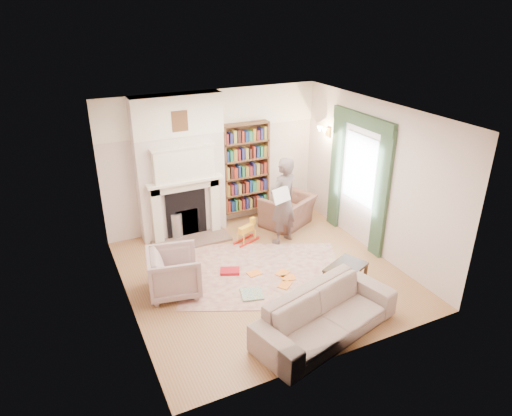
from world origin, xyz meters
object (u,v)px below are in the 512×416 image
paraffin_heater (176,226)px  bookcase (246,168)px  man_reading (283,201)px  armchair_left (174,272)px  armchair_reading (288,211)px  sofa (326,315)px  coffee_table (345,278)px  rocking_horse (246,231)px

paraffin_heater → bookcase: bearing=7.8°
man_reading → paraffin_heater: bearing=-47.5°
armchair_left → man_reading: man_reading is taller
armchair_reading → armchair_left: size_ratio=1.22×
bookcase → armchair_left: (-2.17, -2.01, -0.80)m
armchair_reading → sofa: bearing=43.3°
bookcase → man_reading: bearing=-80.1°
bookcase → paraffin_heater: bookcase is taller
man_reading → paraffin_heater: 2.18m
coffee_table → rocking_horse: bearing=86.3°
armchair_reading → armchair_left: 3.14m
bookcase → armchair_reading: size_ratio=1.86×
bookcase → paraffin_heater: size_ratio=3.36×
armchair_left → bookcase: bearing=-36.4°
coffee_table → rocking_horse: size_ratio=1.32×
armchair_left → paraffin_heater: (0.56, 1.79, -0.10)m
paraffin_heater → rocking_horse: bearing=-32.4°
sofa → man_reading: bearing=59.4°
sofa → paraffin_heater: 3.84m
sofa → rocking_horse: size_ratio=4.14×
sofa → armchair_left: bearing=115.9°
armchair_reading → rocking_horse: armchair_reading is taller
rocking_horse → armchair_left: bearing=-170.7°
armchair_reading → sofa: 3.47m
coffee_table → paraffin_heater: (-1.96, 2.92, 0.05)m
coffee_table → paraffin_heater: size_ratio=1.27×
rocking_horse → man_reading: bearing=-44.8°
bookcase → armchair_reading: (0.67, -0.65, -0.85)m
bookcase → coffee_table: bearing=-83.7°
coffee_table → rocking_horse: rocking_horse is taller
armchair_reading → sofa: (-1.20, -3.26, -0.00)m
armchair_reading → man_reading: bearing=26.6°
sofa → paraffin_heater: size_ratio=3.99×
coffee_table → man_reading: bearing=70.5°
man_reading → coffee_table: size_ratio=2.47×
bookcase → rocking_horse: 1.42m
armchair_left → paraffin_heater: armchair_left is taller
armchair_left → sofa: bearing=-128.5°
man_reading → sofa: bearing=56.1°
armchair_reading → paraffin_heater: armchair_reading is taller
bookcase → rocking_horse: bookcase is taller
armchair_reading → rocking_horse: (-1.10, -0.32, -0.09)m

